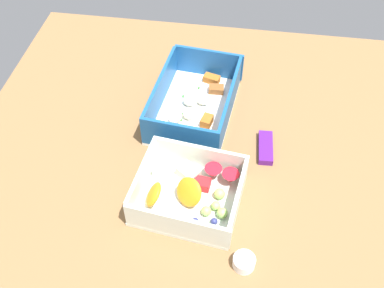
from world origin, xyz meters
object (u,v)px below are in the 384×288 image
object	(u,v)px
pasta_container	(194,104)
candy_bar	(266,148)
paper_cup_liner	(244,262)
fruit_bowl	(191,191)

from	to	relation	value
pasta_container	candy_bar	world-z (taller)	pasta_container
pasta_container	candy_bar	bearing A→B (deg)	67.41
pasta_container	paper_cup_liner	xyz separation A→B (cm)	(29.62, 11.41, -1.17)
pasta_container	paper_cup_liner	distance (cm)	31.76
fruit_bowl	paper_cup_liner	distance (cm)	13.82
fruit_bowl	candy_bar	size ratio (longest dim) A/B	2.51
fruit_bowl	paper_cup_liner	bearing A→B (deg)	41.63
pasta_container	fruit_bowl	distance (cm)	19.44
paper_cup_liner	pasta_container	bearing A→B (deg)	-158.92
paper_cup_liner	candy_bar	bearing A→B (deg)	174.42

